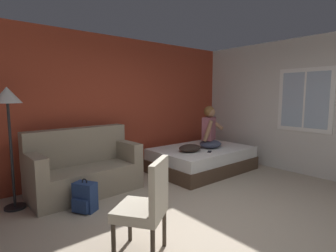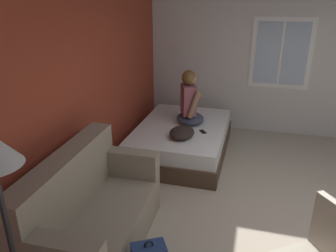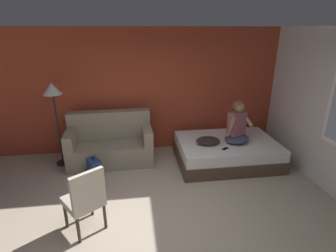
# 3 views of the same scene
# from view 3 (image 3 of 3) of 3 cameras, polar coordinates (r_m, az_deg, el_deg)

# --- Properties ---
(ground_plane) EXTENTS (40.00, 40.00, 0.00)m
(ground_plane) POSITION_cam_3_polar(r_m,az_deg,el_deg) (3.93, -1.68, -22.09)
(ground_plane) COLOR tan
(wall_back_accent) EXTENTS (10.90, 0.16, 2.70)m
(wall_back_accent) POSITION_cam_3_polar(r_m,az_deg,el_deg) (5.88, -4.89, 7.57)
(wall_back_accent) COLOR #993823
(wall_back_accent) RESTS_ON ground
(bed) EXTENTS (2.05, 1.42, 0.48)m
(bed) POSITION_cam_3_polar(r_m,az_deg,el_deg) (5.66, 12.62, -5.40)
(bed) COLOR #4C3828
(bed) RESTS_ON ground
(couch) EXTENTS (1.72, 0.87, 1.04)m
(couch) POSITION_cam_3_polar(r_m,az_deg,el_deg) (5.62, -12.37, -3.80)
(couch) COLOR gray
(couch) RESTS_ON ground
(side_chair) EXTENTS (0.64, 0.64, 0.98)m
(side_chair) POSITION_cam_3_polar(r_m,az_deg,el_deg) (3.80, -17.61, -14.75)
(side_chair) COLOR #382D23
(side_chair) RESTS_ON ground
(person_seated) EXTENTS (0.65, 0.61, 0.88)m
(person_seated) POSITION_cam_3_polar(r_m,az_deg,el_deg) (5.41, 14.85, 0.07)
(person_seated) COLOR #383D51
(person_seated) RESTS_ON bed
(backpack) EXTENTS (0.33, 0.35, 0.46)m
(backpack) POSITION_cam_3_polar(r_m,az_deg,el_deg) (5.12, -15.83, -9.15)
(backpack) COLOR navy
(backpack) RESTS_ON ground
(throw_pillow) EXTENTS (0.48, 0.36, 0.14)m
(throw_pillow) POSITION_cam_3_polar(r_m,az_deg,el_deg) (5.30, 8.68, -3.19)
(throw_pillow) COLOR #2D231E
(throw_pillow) RESTS_ON bed
(cell_phone) EXTENTS (0.16, 0.13, 0.01)m
(cell_phone) POSITION_cam_3_polar(r_m,az_deg,el_deg) (5.18, 12.33, -4.84)
(cell_phone) COLOR black
(cell_phone) RESTS_ON bed
(floor_lamp) EXTENTS (0.36, 0.36, 1.70)m
(floor_lamp) POSITION_cam_3_polar(r_m,az_deg,el_deg) (5.49, -23.70, 5.82)
(floor_lamp) COLOR black
(floor_lamp) RESTS_ON ground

